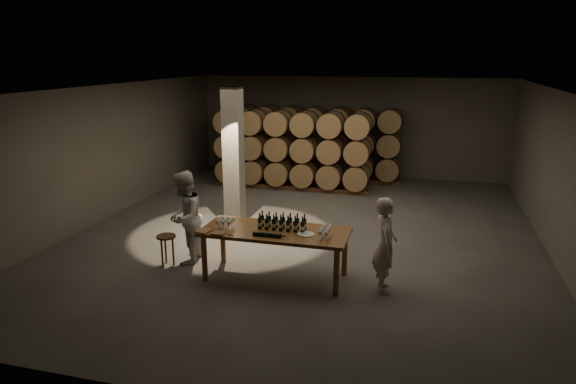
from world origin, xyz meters
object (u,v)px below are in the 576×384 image
(person_man, at_px, (385,245))
(person_woman, at_px, (185,218))
(tasting_table, at_px, (275,236))
(plate, at_px, (306,234))
(stool, at_px, (166,241))
(notebook_near, at_px, (218,233))
(bottle_cluster, at_px, (282,224))

(person_man, height_order, person_woman, person_woman)
(tasting_table, distance_m, person_man, 1.92)
(plate, xyz_separation_m, stool, (-2.72, 0.07, -0.42))
(notebook_near, bearing_deg, stool, 162.50)
(bottle_cluster, bearing_deg, plate, -17.90)
(tasting_table, bearing_deg, person_woman, 172.30)
(bottle_cluster, relative_size, person_woman, 0.48)
(stool, relative_size, person_man, 0.37)
(tasting_table, distance_m, stool, 2.16)
(stool, bearing_deg, bottle_cluster, 2.17)
(stool, height_order, person_man, person_man)
(tasting_table, relative_size, notebook_near, 11.35)
(tasting_table, height_order, stool, tasting_table)
(person_woman, bearing_deg, stool, -51.55)
(plate, distance_m, stool, 2.75)
(bottle_cluster, relative_size, notebook_near, 3.73)
(notebook_near, bearing_deg, person_man, 10.62)
(bottle_cluster, relative_size, plate, 2.85)
(bottle_cluster, height_order, person_woman, person_woman)
(plate, height_order, person_man, person_man)
(stool, bearing_deg, tasting_table, 0.41)
(person_man, xyz_separation_m, person_woman, (-3.79, 0.26, 0.07))
(tasting_table, relative_size, plate, 8.69)
(bottle_cluster, distance_m, person_man, 1.82)
(notebook_near, xyz_separation_m, person_man, (2.81, 0.45, -0.09))
(tasting_table, relative_size, person_woman, 1.45)
(bottle_cluster, xyz_separation_m, plate, (0.47, -0.15, -0.10))
(plate, bearing_deg, person_woman, 172.21)
(stool, height_order, person_woman, person_woman)
(bottle_cluster, xyz_separation_m, stool, (-2.25, -0.09, -0.51))
(tasting_table, relative_size, bottle_cluster, 3.04)
(notebook_near, relative_size, person_man, 0.14)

